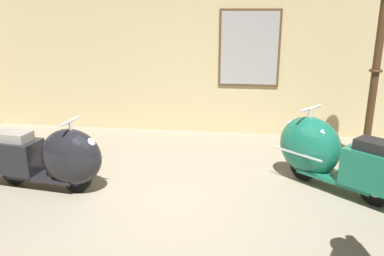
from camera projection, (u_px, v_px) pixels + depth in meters
ground_plane at (169, 221)px, 4.36m from camera, size 60.00×60.00×0.00m
showroom_back_wall at (195, 38)px, 7.18m from camera, size 18.00×0.63×3.49m
scooter_0 at (54, 158)px, 5.02m from camera, size 1.60×0.64×0.95m
scooter_1 at (328, 153)px, 5.07m from camera, size 1.58×1.45×1.02m
lamppost at (377, 65)px, 5.59m from camera, size 0.29×0.29×2.68m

